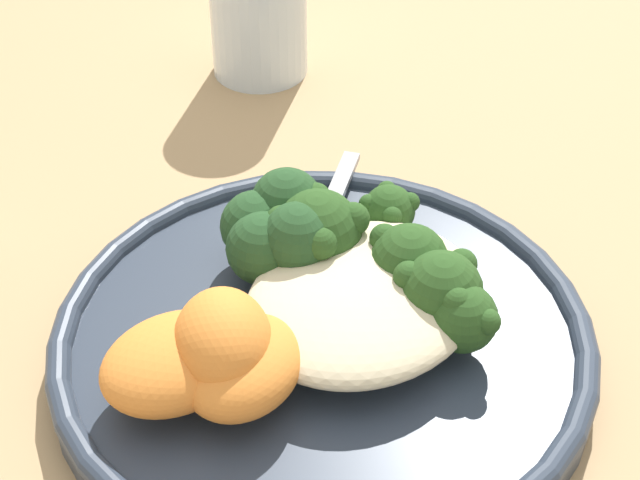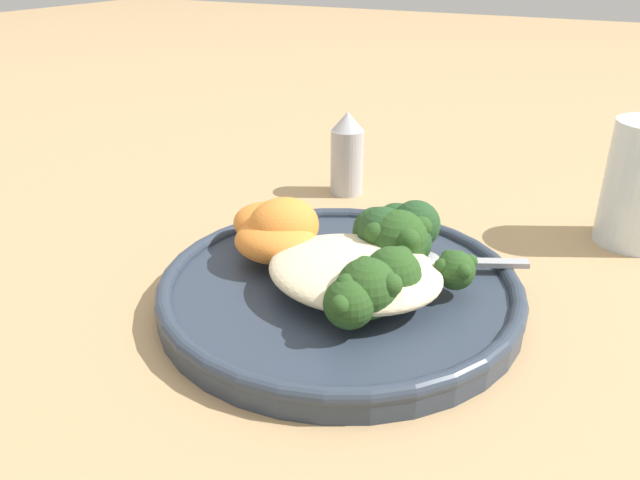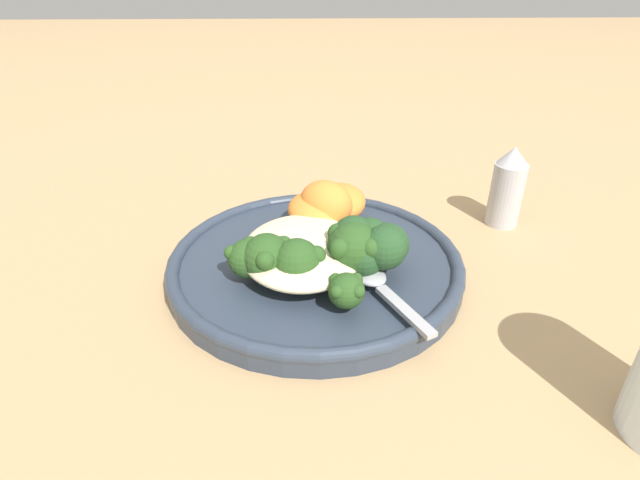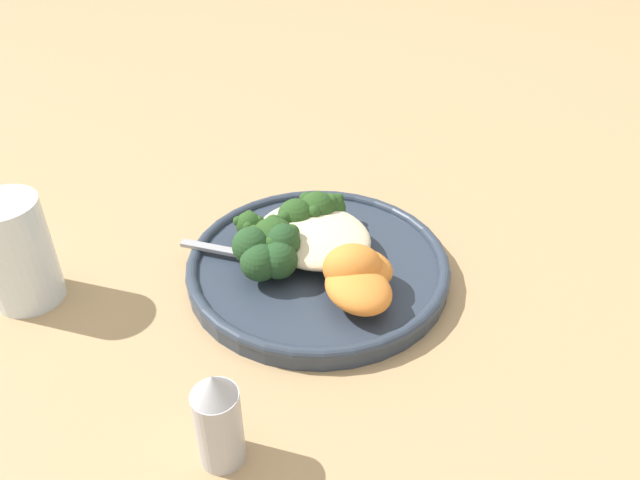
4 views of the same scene
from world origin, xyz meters
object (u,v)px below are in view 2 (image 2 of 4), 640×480
Objects in this scene: quinoa_mound at (354,271)px; broccoli_stalk_3 at (412,269)px; broccoli_stalk_5 at (388,239)px; spoon at (431,260)px; plate at (340,289)px; sweet_potato_chunk_0 at (283,227)px; kale_tuft at (396,231)px; salt_shaker at (347,154)px; sweet_potato_chunk_1 at (273,225)px; broccoli_stalk_1 at (359,284)px; sweet_potato_chunk_2 at (279,239)px; broccoli_stalk_0 at (343,295)px; broccoli_stalk_2 at (375,273)px; broccoli_stalk_4 at (388,243)px.

quinoa_mound is 0.04m from broccoli_stalk_3.
broccoli_stalk_5 reaches higher than spoon.
sweet_potato_chunk_0 is at bearing -12.29° from plate.
quinoa_mound is 0.07m from sweet_potato_chunk_0.
quinoa_mound is at bearing -147.61° from spoon.
salt_shaker is (0.11, -0.15, -0.00)m from kale_tuft.
spoon is at bearing -169.54° from sweet_potato_chunk_1.
salt_shaker is (0.12, -0.23, 0.00)m from broccoli_stalk_1.
broccoli_stalk_0 is at bearing 147.73° from sweet_potato_chunk_2.
sweet_potato_chunk_2 is at bearing -179.65° from broccoli_stalk_2.
kale_tuft is (-0.01, -0.06, 0.01)m from quinoa_mound.
broccoli_stalk_0 reaches higher than spoon.
broccoli_stalk_4 is at bearing 112.02° from broccoli_stalk_2.
broccoli_stalk_2 is 0.06m from kale_tuft.
broccoli_stalk_2 is 0.93× the size of broccoli_stalk_3.
broccoli_stalk_4 reaches higher than broccoli_stalk_0.
plate is at bearing -179.81° from broccoli_stalk_3.
salt_shaker reaches higher than kale_tuft.
quinoa_mound is 1.25× the size of spoon.
broccoli_stalk_5 is at bearing 141.21° from broccoli_stalk_0.
spoon is (-0.05, -0.05, 0.01)m from plate.
broccoli_stalk_2 is at bearing 98.85° from kale_tuft.
kale_tuft is (-0.00, -0.00, 0.01)m from broccoli_stalk_5.
broccoli_stalk_0 is (-0.02, 0.04, 0.02)m from plate.
salt_shaker reaches higher than sweet_potato_chunk_2.
broccoli_stalk_3 is (-0.02, -0.06, -0.00)m from broccoli_stalk_0.
broccoli_stalk_5 reaches higher than plate.
broccoli_stalk_3 is at bearing 174.93° from sweet_potato_chunk_1.
kale_tuft is 0.67× the size of spoon.
sweet_potato_chunk_0 is (0.08, 0.01, 0.00)m from broccoli_stalk_4.
kale_tuft is 0.03m from spoon.
broccoli_stalk_1 is (-0.03, 0.03, 0.03)m from plate.
broccoli_stalk_0 is 0.06m from broccoli_stalk_3.
plate is 0.05m from broccoli_stalk_1.
spoon is (-0.03, -0.02, -0.02)m from broccoli_stalk_4.
plate is at bearing 166.52° from broccoli_stalk_1.
broccoli_stalk_2 reaches higher than spoon.
broccoli_stalk_0 reaches higher than plate.
quinoa_mound is at bearing 162.00° from sweet_potato_chunk_0.
sweet_potato_chunk_2 reaches higher than plate.
broccoli_stalk_1 is at bearing 94.66° from kale_tuft.
salt_shaker reaches higher than broccoli_stalk_5.
salt_shaker reaches higher than quinoa_mound.
quinoa_mound reaches higher than plate.
kale_tuft is (0.03, -0.03, 0.01)m from broccoli_stalk_3.
quinoa_mound is 0.03m from broccoli_stalk_0.
broccoli_stalk_5 is at bearing -113.45° from plate.
broccoli_stalk_0 is 0.09m from sweet_potato_chunk_2.
sweet_potato_chunk_2 is (-0.02, 0.02, -0.00)m from sweet_potato_chunk_1.
plate is 0.08m from sweet_potato_chunk_1.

